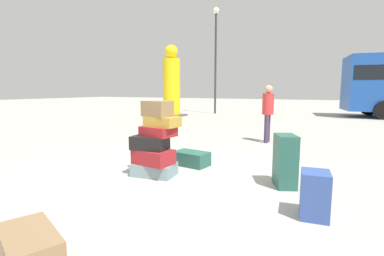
{
  "coord_description": "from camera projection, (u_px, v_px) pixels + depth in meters",
  "views": [
    {
      "loc": [
        2.43,
        -3.55,
        1.41
      ],
      "look_at": [
        -0.2,
        1.63,
        0.63
      ],
      "focal_mm": 26.5,
      "sensor_mm": 36.0,
      "label": 1
    }
  ],
  "objects": [
    {
      "name": "ground_plane",
      "position": [
        156.0,
        181.0,
        4.41
      ],
      "size": [
        80.0,
        80.0,
        0.0
      ],
      "primitive_type": "plane",
      "color": "#ADA89E"
    },
    {
      "name": "suitcase_tower",
      "position": [
        155.0,
        144.0,
        4.65
      ],
      "size": [
        0.77,
        0.55,
        1.24
      ],
      "color": "gray",
      "rests_on": "ground"
    },
    {
      "name": "suitcase_teal_behind_tower",
      "position": [
        191.0,
        159.0,
        5.33
      ],
      "size": [
        0.69,
        0.48,
        0.26
      ],
      "primitive_type": "cube",
      "rotation": [
        0.0,
        0.0,
        -0.15
      ],
      "color": "#26594C",
      "rests_on": "ground"
    },
    {
      "name": "suitcase_brown_foreground_near",
      "position": [
        30.0,
        250.0,
        2.24
      ],
      "size": [
        0.78,
        0.6,
        0.31
      ],
      "primitive_type": "cube",
      "rotation": [
        0.0,
        0.0,
        -0.4
      ],
      "color": "olive",
      "rests_on": "ground"
    },
    {
      "name": "suitcase_navy_upright_blue",
      "position": [
        315.0,
        195.0,
        3.13
      ],
      "size": [
        0.34,
        0.38,
        0.52
      ],
      "primitive_type": "cube",
      "rotation": [
        0.0,
        0.0,
        0.12
      ],
      "color": "#334F99",
      "rests_on": "ground"
    },
    {
      "name": "suitcase_teal_left_side",
      "position": [
        285.0,
        161.0,
        4.13
      ],
      "size": [
        0.42,
        0.5,
        0.77
      ],
      "primitive_type": "cube",
      "rotation": [
        0.0,
        0.0,
        0.43
      ],
      "color": "#26594C",
      "rests_on": "ground"
    },
    {
      "name": "person_bearded_onlooker",
      "position": [
        268.0,
        109.0,
        7.59
      ],
      "size": [
        0.3,
        0.34,
        1.54
      ],
      "rotation": [
        0.0,
        0.0,
        -1.55
      ],
      "color": "#3F334C",
      "rests_on": "ground"
    },
    {
      "name": "yellow_dummy_statue",
      "position": [
        172.0,
        85.0,
        15.13
      ],
      "size": [
        1.28,
        1.28,
        3.76
      ],
      "color": "yellow",
      "rests_on": "ground"
    },
    {
      "name": "lamp_post",
      "position": [
        216.0,
        45.0,
        16.54
      ],
      "size": [
        0.36,
        0.36,
        6.12
      ],
      "color": "#333338",
      "rests_on": "ground"
    }
  ]
}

